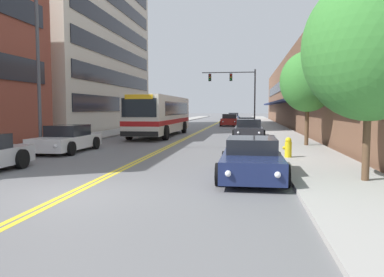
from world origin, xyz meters
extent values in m
plane|color=slate|center=(0.00, 37.00, 0.00)|extent=(240.00, 240.00, 0.00)
cube|color=#9E9B96|center=(-6.96, 37.00, 0.06)|extent=(2.92, 106.00, 0.12)
cube|color=#9E9B96|center=(6.96, 37.00, 0.06)|extent=(2.92, 106.00, 0.12)
cube|color=yellow|center=(-0.10, 37.00, 0.00)|extent=(0.14, 106.00, 0.01)
cube|color=yellow|center=(0.10, 37.00, 0.00)|extent=(0.14, 106.00, 0.01)
cube|color=beige|center=(-14.67, 28.44, 11.47)|extent=(12.00, 22.89, 22.95)
cube|color=black|center=(-8.63, 28.44, 2.55)|extent=(0.08, 21.06, 1.40)
cube|color=black|center=(-8.63, 28.44, 5.10)|extent=(0.08, 21.06, 1.40)
cube|color=black|center=(-8.63, 28.44, 7.65)|extent=(0.08, 21.06, 1.40)
cube|color=black|center=(-8.63, 28.44, 10.20)|extent=(0.08, 21.06, 1.40)
cube|color=black|center=(-8.63, 28.44, 12.75)|extent=(0.08, 21.06, 1.40)
cube|color=brown|center=(12.67, 37.00, 4.12)|extent=(8.00, 68.00, 8.24)
cube|color=navy|center=(8.12, 37.00, 2.90)|extent=(1.10, 61.20, 0.24)
cube|color=black|center=(8.63, 37.00, 5.11)|extent=(0.08, 61.20, 1.40)
cube|color=silver|center=(-2.30, 19.76, 1.68)|extent=(2.46, 11.85, 2.65)
cube|color=#B21919|center=(-2.30, 19.76, 1.15)|extent=(2.48, 11.87, 0.32)
cube|color=black|center=(-2.30, 20.35, 2.10)|extent=(2.49, 9.25, 0.95)
cube|color=black|center=(-2.30, 13.82, 2.15)|extent=(2.21, 0.04, 1.17)
cube|color=yellow|center=(-2.30, 13.81, 2.82)|extent=(1.77, 0.06, 0.28)
cube|color=black|center=(-2.30, 13.80, 0.53)|extent=(2.41, 0.08, 0.32)
cylinder|color=black|center=(-3.56, 15.73, 0.50)|extent=(0.30, 1.00, 1.00)
cylinder|color=black|center=(-1.04, 15.73, 0.50)|extent=(0.30, 1.00, 1.00)
cylinder|color=black|center=(-3.56, 23.02, 0.50)|extent=(0.30, 1.00, 1.00)
cylinder|color=black|center=(-1.04, 23.02, 0.50)|extent=(0.30, 1.00, 1.00)
cylinder|color=black|center=(-3.49, 3.46, 0.34)|extent=(0.22, 0.68, 0.68)
cube|color=red|center=(-3.76, 4.36, 0.51)|extent=(0.18, 0.04, 0.10)
cube|color=#BCAD89|center=(-4.39, 32.86, 0.54)|extent=(1.73, 4.11, 0.73)
cube|color=black|center=(-4.39, 33.02, 1.13)|extent=(1.49, 1.81, 0.44)
cylinder|color=black|center=(-5.27, 31.59, 0.31)|extent=(0.22, 0.63, 0.63)
cylinder|color=black|center=(-3.50, 31.59, 0.31)|extent=(0.22, 0.63, 0.63)
cylinder|color=black|center=(-5.27, 34.13, 0.31)|extent=(0.22, 0.63, 0.63)
cylinder|color=black|center=(-3.50, 34.13, 0.31)|extent=(0.22, 0.63, 0.63)
sphere|color=silver|center=(-4.99, 30.78, 0.58)|extent=(0.16, 0.16, 0.16)
sphere|color=silver|center=(-3.78, 30.78, 0.58)|extent=(0.16, 0.16, 0.16)
cube|color=red|center=(-5.01, 34.92, 0.58)|extent=(0.18, 0.04, 0.10)
cube|color=red|center=(-3.76, 34.92, 0.58)|extent=(0.18, 0.04, 0.10)
cube|color=white|center=(-4.38, 8.52, 0.47)|extent=(1.75, 4.45, 0.60)
cube|color=black|center=(-4.38, 8.70, 1.03)|extent=(1.51, 1.96, 0.52)
cylinder|color=black|center=(-5.28, 7.14, 0.32)|extent=(0.22, 0.64, 0.64)
cylinder|color=black|center=(-3.48, 7.14, 0.32)|extent=(0.22, 0.64, 0.64)
cylinder|color=black|center=(-5.28, 9.90, 0.32)|extent=(0.22, 0.64, 0.64)
cylinder|color=black|center=(-3.48, 9.90, 0.32)|extent=(0.22, 0.64, 0.64)
sphere|color=silver|center=(-5.00, 6.27, 0.50)|extent=(0.16, 0.16, 0.16)
sphere|color=silver|center=(-3.77, 6.27, 0.50)|extent=(0.16, 0.16, 0.16)
cube|color=red|center=(-5.01, 10.75, 0.50)|extent=(0.18, 0.04, 0.10)
cube|color=red|center=(-3.75, 10.75, 0.50)|extent=(0.18, 0.04, 0.10)
cube|color=#19234C|center=(4.43, 2.98, 0.47)|extent=(1.71, 4.59, 0.59)
cube|color=black|center=(4.43, 3.16, 0.98)|extent=(1.47, 2.02, 0.44)
cylinder|color=black|center=(3.56, 1.56, 0.31)|extent=(0.22, 0.63, 0.63)
cylinder|color=black|center=(5.31, 1.56, 0.31)|extent=(0.22, 0.63, 0.63)
cylinder|color=black|center=(3.56, 4.40, 0.31)|extent=(0.22, 0.63, 0.63)
cylinder|color=black|center=(5.31, 4.40, 0.31)|extent=(0.22, 0.63, 0.63)
sphere|color=silver|center=(3.84, 0.67, 0.50)|extent=(0.16, 0.16, 0.16)
sphere|color=silver|center=(5.03, 0.67, 0.50)|extent=(0.16, 0.16, 0.16)
cube|color=red|center=(3.82, 5.29, 0.50)|extent=(0.18, 0.04, 0.10)
cube|color=red|center=(5.05, 5.29, 0.50)|extent=(0.18, 0.04, 0.10)
cube|color=#232328|center=(4.40, 18.40, 0.49)|extent=(1.93, 4.44, 0.61)
cube|color=black|center=(4.40, 18.58, 1.07)|extent=(1.66, 1.95, 0.55)
cylinder|color=black|center=(3.41, 17.02, 0.33)|extent=(0.22, 0.66, 0.66)
cylinder|color=black|center=(5.39, 17.02, 0.33)|extent=(0.22, 0.66, 0.66)
cylinder|color=black|center=(3.41, 19.78, 0.33)|extent=(0.22, 0.66, 0.66)
cylinder|color=black|center=(5.39, 19.78, 0.33)|extent=(0.22, 0.66, 0.66)
sphere|color=silver|center=(3.72, 16.16, 0.52)|extent=(0.16, 0.16, 0.16)
sphere|color=silver|center=(5.08, 16.16, 0.52)|extent=(0.16, 0.16, 0.16)
cube|color=red|center=(3.70, 20.63, 0.52)|extent=(0.18, 0.04, 0.10)
cube|color=red|center=(5.09, 20.63, 0.52)|extent=(0.18, 0.04, 0.10)
cube|color=#38383D|center=(4.31, 31.86, 0.45)|extent=(1.86, 4.69, 0.57)
cube|color=black|center=(4.31, 32.05, 0.95)|extent=(1.60, 2.06, 0.42)
cylinder|color=black|center=(3.36, 30.41, 0.31)|extent=(0.22, 0.63, 0.63)
cylinder|color=black|center=(5.26, 30.41, 0.31)|extent=(0.22, 0.63, 0.63)
cylinder|color=black|center=(3.36, 33.32, 0.31)|extent=(0.22, 0.63, 0.63)
cylinder|color=black|center=(5.26, 33.32, 0.31)|extent=(0.22, 0.63, 0.63)
sphere|color=silver|center=(3.66, 29.50, 0.48)|extent=(0.16, 0.16, 0.16)
sphere|color=silver|center=(4.96, 29.50, 0.48)|extent=(0.16, 0.16, 0.16)
cube|color=red|center=(3.64, 34.22, 0.48)|extent=(0.18, 0.04, 0.10)
cube|color=red|center=(4.98, 34.22, 0.48)|extent=(0.18, 0.04, 0.10)
cube|color=maroon|center=(2.20, 36.86, 0.55)|extent=(1.95, 4.07, 0.74)
cube|color=black|center=(2.20, 37.03, 1.18)|extent=(1.67, 1.79, 0.52)
cylinder|color=black|center=(1.20, 35.60, 0.34)|extent=(0.22, 0.68, 0.68)
cylinder|color=black|center=(3.19, 35.60, 0.34)|extent=(0.22, 0.68, 0.68)
cylinder|color=black|center=(1.20, 38.13, 0.34)|extent=(0.22, 0.68, 0.68)
cylinder|color=black|center=(3.19, 38.13, 0.34)|extent=(0.22, 0.68, 0.68)
sphere|color=silver|center=(1.52, 34.81, 0.59)|extent=(0.16, 0.16, 0.16)
sphere|color=silver|center=(2.88, 34.81, 0.59)|extent=(0.16, 0.16, 0.16)
cube|color=red|center=(1.50, 38.91, 0.59)|extent=(0.18, 0.04, 0.10)
cube|color=red|center=(2.90, 38.91, 0.59)|extent=(0.18, 0.04, 0.10)
cube|color=#475675|center=(1.95, 56.84, 0.52)|extent=(1.91, 4.16, 0.69)
cube|color=black|center=(1.95, 57.00, 1.12)|extent=(1.64, 1.83, 0.50)
cylinder|color=black|center=(0.97, 55.55, 0.32)|extent=(0.22, 0.64, 0.64)
cylinder|color=black|center=(2.93, 55.55, 0.32)|extent=(0.22, 0.64, 0.64)
cylinder|color=black|center=(0.97, 58.13, 0.32)|extent=(0.22, 0.64, 0.64)
cylinder|color=black|center=(2.93, 58.13, 0.32)|extent=(0.22, 0.64, 0.64)
sphere|color=silver|center=(1.28, 54.74, 0.56)|extent=(0.16, 0.16, 0.16)
sphere|color=silver|center=(2.62, 54.74, 0.56)|extent=(0.16, 0.16, 0.16)
cube|color=red|center=(1.26, 58.93, 0.56)|extent=(0.18, 0.04, 0.10)
cube|color=red|center=(2.64, 58.93, 0.56)|extent=(0.18, 0.04, 0.10)
cylinder|color=#47474C|center=(5.20, 38.69, 3.47)|extent=(0.18, 0.18, 6.94)
cylinder|color=#47474C|center=(1.91, 38.69, 6.59)|extent=(6.59, 0.11, 0.11)
cube|color=black|center=(2.24, 38.69, 5.99)|extent=(0.34, 0.26, 0.92)
sphere|color=red|center=(2.24, 38.53, 6.26)|extent=(0.18, 0.18, 0.18)
sphere|color=yellow|center=(2.24, 38.53, 5.99)|extent=(0.18, 0.18, 0.18)
sphere|color=green|center=(2.24, 38.53, 5.71)|extent=(0.18, 0.18, 0.18)
cylinder|color=black|center=(2.24, 38.69, 6.52)|extent=(0.02, 0.02, 0.14)
cube|color=black|center=(-0.40, 38.69, 5.99)|extent=(0.34, 0.26, 0.92)
sphere|color=red|center=(-0.40, 38.53, 6.26)|extent=(0.18, 0.18, 0.18)
sphere|color=yellow|center=(-0.40, 38.53, 5.99)|extent=(0.18, 0.18, 0.18)
sphere|color=green|center=(-0.40, 38.53, 5.71)|extent=(0.18, 0.18, 0.18)
cylinder|color=black|center=(-0.40, 38.69, 6.52)|extent=(0.02, 0.02, 0.14)
cylinder|color=#47474C|center=(-5.30, 7.78, 4.20)|extent=(0.16, 0.16, 8.40)
cylinder|color=brown|center=(7.52, 2.29, 1.16)|extent=(0.20, 0.20, 2.08)
ellipsoid|color=#387F33|center=(7.52, 2.29, 3.72)|extent=(3.58, 3.58, 3.94)
cylinder|color=brown|center=(7.47, 12.32, 1.20)|extent=(0.21, 0.21, 2.16)
ellipsoid|color=#387F33|center=(7.47, 12.32, 3.54)|extent=(2.94, 2.94, 3.24)
cylinder|color=yellow|center=(5.95, 7.01, 0.43)|extent=(0.28, 0.28, 0.62)
sphere|color=yellow|center=(5.95, 7.01, 0.81)|extent=(0.25, 0.25, 0.25)
cylinder|color=yellow|center=(5.77, 7.01, 0.50)|extent=(0.08, 0.13, 0.13)
camera|label=1|loc=(4.28, -8.48, 2.09)|focal=35.00mm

